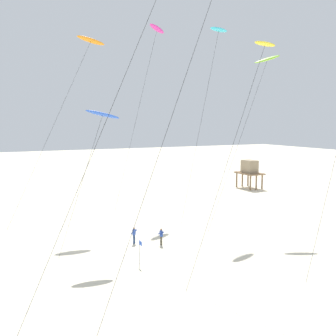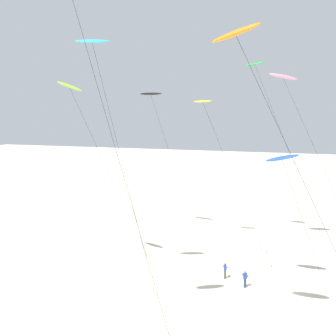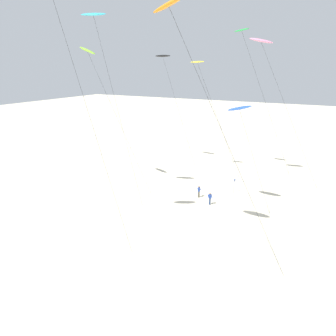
% 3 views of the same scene
% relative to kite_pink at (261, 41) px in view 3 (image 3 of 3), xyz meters
% --- Properties ---
extents(ground_plane, '(260.00, 260.00, 0.00)m').
position_rel_kite_pink_xyz_m(ground_plane, '(-13.55, -0.88, -20.66)').
color(ground_plane, beige).
extents(kite_pink, '(2.42, 11.44, 21.35)m').
position_rel_kite_pink_xyz_m(kite_pink, '(0.00, 0.00, 0.00)').
color(kite_pink, pink).
rests_on(kite_pink, ground).
extents(kite_lime, '(2.12, 10.43, 20.09)m').
position_rel_kite_pink_xyz_m(kite_lime, '(-13.19, 19.87, -1.41)').
color(kite_lime, '#8CD833').
rests_on(kite_lime, ground).
extents(kite_orange, '(2.49, 12.22, 22.67)m').
position_rel_kite_pink_xyz_m(kite_orange, '(-24.15, 1.74, 1.12)').
color(kite_orange, orange).
rests_on(kite_orange, ground).
extents(kite_cyan, '(1.70, 7.03, 23.27)m').
position_rel_kite_pink_xyz_m(kite_cyan, '(-16.80, 15.41, 2.13)').
color(kite_cyan, '#33BFE0').
rests_on(kite_cyan, ground).
extents(kite_yellow, '(1.59, 8.58, 18.22)m').
position_rel_kite_pink_xyz_m(kite_yellow, '(-0.84, 9.08, -3.02)').
color(kite_yellow, yellow).
rests_on(kite_yellow, ground).
extents(kite_green, '(1.99, 10.50, 22.84)m').
position_rel_kite_pink_xyz_m(kite_green, '(2.16, 3.39, 1.47)').
color(kite_green, green).
rests_on(kite_green, ground).
extents(kite_black, '(1.60, 7.79, 19.21)m').
position_rel_kite_pink_xyz_m(kite_black, '(1.94, 16.75, -1.77)').
color(kite_black, black).
rests_on(kite_black, ground).
extents(kite_blue, '(1.61, 6.10, 13.32)m').
position_rel_kite_pink_xyz_m(kite_blue, '(-11.33, -0.69, -7.99)').
color(kite_blue, blue).
rests_on(kite_blue, ground).
extents(kite_flyer_nearest, '(0.54, 0.51, 1.67)m').
position_rel_kite_pink_xyz_m(kite_flyer_nearest, '(-9.95, 4.60, -19.77)').
color(kite_flyer_nearest, '#4C4738').
rests_on(kite_flyer_nearest, ground).
extents(kite_flyer_middle, '(0.73, 0.73, 1.67)m').
position_rel_kite_pink_xyz_m(kite_flyer_middle, '(-11.55, 2.37, -19.77)').
color(kite_flyer_middle, navy).
rests_on(kite_flyer_middle, ground).
extents(marker_flag, '(0.57, 0.05, 2.10)m').
position_rel_kite_pink_xyz_m(marker_flag, '(-6.06, 0.80, -19.17)').
color(marker_flag, gray).
rests_on(marker_flag, ground).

